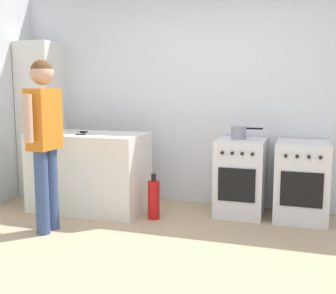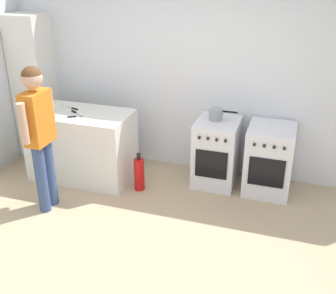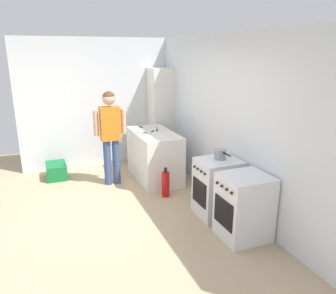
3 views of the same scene
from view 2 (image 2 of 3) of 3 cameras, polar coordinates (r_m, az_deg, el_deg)
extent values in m
plane|color=tan|center=(4.38, -2.72, -13.81)|extent=(8.00, 8.00, 0.00)
cube|color=silver|center=(5.47, 4.21, 9.70)|extent=(6.00, 0.10, 2.60)
cube|color=silver|center=(5.58, -11.57, 0.25)|extent=(1.30, 0.70, 0.90)
cube|color=silver|center=(5.37, 6.58, -0.70)|extent=(0.52, 0.60, 0.85)
cube|color=black|center=(5.11, 5.86, -2.39)|extent=(0.39, 0.01, 0.36)
cylinder|color=black|center=(5.11, 5.24, 3.16)|extent=(0.17, 0.17, 0.01)
cylinder|color=black|center=(5.07, 7.84, 2.83)|extent=(0.17, 0.17, 0.01)
cylinder|color=black|center=(5.33, 5.83, 4.08)|extent=(0.17, 0.17, 0.01)
cylinder|color=black|center=(5.29, 8.32, 3.77)|extent=(0.17, 0.17, 0.01)
cylinder|color=black|center=(4.99, 4.24, 1.28)|extent=(0.04, 0.02, 0.04)
cylinder|color=black|center=(4.97, 5.42, 1.13)|extent=(0.04, 0.02, 0.04)
cylinder|color=black|center=(4.95, 6.60, 0.97)|extent=(0.04, 0.02, 0.04)
cylinder|color=black|center=(4.93, 7.79, 0.82)|extent=(0.04, 0.02, 0.04)
cube|color=silver|center=(5.30, 13.53, -1.64)|extent=(0.55, 0.60, 0.85)
cube|color=black|center=(5.04, 13.17, -3.40)|extent=(0.42, 0.01, 0.36)
cylinder|color=black|center=(5.03, 12.47, 2.24)|extent=(0.18, 0.18, 0.01)
cylinder|color=black|center=(5.01, 15.29, 1.87)|extent=(0.18, 0.18, 0.01)
cylinder|color=black|center=(5.25, 12.77, 3.21)|extent=(0.18, 0.18, 0.01)
cylinder|color=black|center=(5.24, 15.47, 2.86)|extent=(0.18, 0.18, 0.01)
cylinder|color=black|center=(4.89, 11.62, 0.31)|extent=(0.04, 0.02, 0.04)
cylinder|color=black|center=(4.88, 12.90, 0.14)|extent=(0.04, 0.02, 0.04)
cylinder|color=black|center=(4.88, 14.19, -0.03)|extent=(0.04, 0.02, 0.04)
cylinder|color=black|center=(4.88, 15.48, -0.20)|extent=(0.04, 0.02, 0.04)
cylinder|color=gray|center=(5.21, 6.49, 4.42)|extent=(0.17, 0.17, 0.14)
cylinder|color=black|center=(5.16, 8.42, 4.72)|extent=(0.18, 0.02, 0.02)
cube|color=silver|center=(5.67, -13.70, 5.39)|extent=(0.24, 0.11, 0.01)
cube|color=black|center=(5.54, -12.52, 5.08)|extent=(0.11, 0.06, 0.01)
cube|color=silver|center=(5.27, -11.74, 4.07)|extent=(0.10, 0.07, 0.01)
cube|color=black|center=(5.27, -12.89, 4.02)|extent=(0.11, 0.07, 0.01)
cube|color=silver|center=(5.30, -11.86, 4.21)|extent=(0.19, 0.14, 0.01)
cube|color=black|center=(5.44, -12.61, 4.68)|extent=(0.11, 0.08, 0.01)
cube|color=silver|center=(5.56, -15.62, 4.80)|extent=(0.14, 0.09, 0.01)
cube|color=black|center=(5.58, -16.89, 4.74)|extent=(0.11, 0.07, 0.01)
cylinder|color=#384C7A|center=(4.96, -16.77, -4.15)|extent=(0.13, 0.13, 0.83)
cylinder|color=#384C7A|center=(5.07, -15.75, -3.33)|extent=(0.13, 0.13, 0.83)
cube|color=orange|center=(4.73, -17.28, 3.80)|extent=(0.21, 0.34, 0.59)
cylinder|color=tan|center=(4.54, -19.04, 2.99)|extent=(0.09, 0.09, 0.44)
cylinder|color=tan|center=(4.90, -15.72, 5.04)|extent=(0.09, 0.09, 0.44)
sphere|color=tan|center=(4.59, -17.98, 8.85)|extent=(0.22, 0.22, 0.22)
sphere|color=brown|center=(4.59, -18.01, 9.09)|extent=(0.21, 0.21, 0.21)
cylinder|color=red|center=(5.28, -3.92, -3.71)|extent=(0.13, 0.13, 0.42)
cylinder|color=black|center=(5.16, -4.00, -1.28)|extent=(0.05, 0.05, 0.08)
cube|color=silver|center=(6.26, -17.62, 7.73)|extent=(0.48, 0.44, 2.00)
camera|label=1|loc=(1.35, -15.85, -56.84)|focal=45.00mm
camera|label=3|loc=(3.83, 67.49, 3.44)|focal=35.00mm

